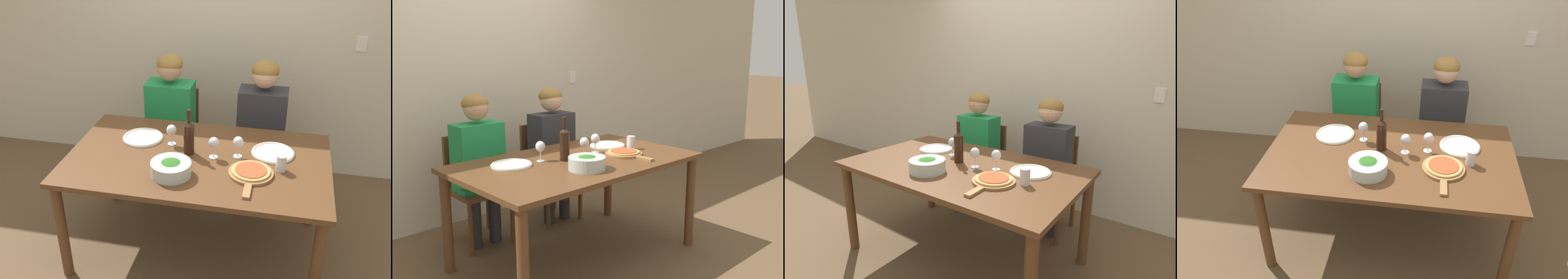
{
  "view_description": "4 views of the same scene",
  "coord_description": "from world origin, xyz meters",
  "views": [
    {
      "loc": [
        0.54,
        -2.59,
        2.31
      ],
      "look_at": [
        -0.03,
        0.08,
        0.86
      ],
      "focal_mm": 42.0,
      "sensor_mm": 36.0,
      "label": 1
    },
    {
      "loc": [
        -2.17,
        -2.42,
        1.61
      ],
      "look_at": [
        0.1,
        -0.02,
        0.91
      ],
      "focal_mm": 42.0,
      "sensor_mm": 36.0,
      "label": 2
    },
    {
      "loc": [
        1.37,
        -1.68,
        1.54
      ],
      "look_at": [
        0.06,
        0.15,
        0.95
      ],
      "focal_mm": 28.0,
      "sensor_mm": 36.0,
      "label": 3
    },
    {
      "loc": [
        0.21,
        -2.22,
        2.29
      ],
      "look_at": [
        -0.13,
        0.03,
        0.86
      ],
      "focal_mm": 35.0,
      "sensor_mm": 36.0,
      "label": 4
    }
  ],
  "objects": [
    {
      "name": "ground_plane",
      "position": [
        0.0,
        0.0,
        0.0
      ],
      "size": [
        40.0,
        40.0,
        0.0
      ],
      "primitive_type": "plane",
      "color": "brown"
    },
    {
      "name": "back_wall",
      "position": [
        0.0,
        1.31,
        1.35
      ],
      "size": [
        10.0,
        0.06,
        2.7
      ],
      "color": "beige",
      "rests_on": "ground"
    },
    {
      "name": "dining_table",
      "position": [
        0.0,
        0.0,
        0.68
      ],
      "size": [
        1.75,
        1.04,
        0.77
      ],
      "color": "brown",
      "rests_on": "ground"
    },
    {
      "name": "chair_left",
      "position": [
        -0.38,
        0.83,
        0.48
      ],
      "size": [
        0.42,
        0.42,
        0.88
      ],
      "color": "brown",
      "rests_on": "ground"
    },
    {
      "name": "chair_right",
      "position": [
        0.37,
        0.83,
        0.48
      ],
      "size": [
        0.42,
        0.42,
        0.88
      ],
      "color": "brown",
      "rests_on": "ground"
    },
    {
      "name": "person_woman",
      "position": [
        -0.38,
        0.72,
        0.74
      ],
      "size": [
        0.47,
        0.51,
        1.23
      ],
      "color": "#28282D",
      "rests_on": "ground"
    },
    {
      "name": "person_man",
      "position": [
        0.37,
        0.72,
        0.74
      ],
      "size": [
        0.47,
        0.51,
        1.23
      ],
      "color": "#28282D",
      "rests_on": "ground"
    },
    {
      "name": "wine_bottle",
      "position": [
        -0.07,
        0.05,
        0.9
      ],
      "size": [
        0.07,
        0.07,
        0.32
      ],
      "color": "black",
      "rests_on": "dining_table"
    },
    {
      "name": "broccoli_bowl",
      "position": [
        -0.12,
        -0.24,
        0.82
      ],
      "size": [
        0.26,
        0.26,
        0.1
      ],
      "color": "silver",
      "rests_on": "dining_table"
    },
    {
      "name": "dinner_plate_left",
      "position": [
        -0.44,
        0.18,
        0.78
      ],
      "size": [
        0.29,
        0.29,
        0.02
      ],
      "color": "silver",
      "rests_on": "dining_table"
    },
    {
      "name": "dinner_plate_right",
      "position": [
        0.49,
        0.15,
        0.78
      ],
      "size": [
        0.29,
        0.29,
        0.02
      ],
      "color": "silver",
      "rests_on": "dining_table"
    },
    {
      "name": "pizza_on_board",
      "position": [
        0.37,
        -0.14,
        0.79
      ],
      "size": [
        0.28,
        0.42,
        0.04
      ],
      "color": "#9E7042",
      "rests_on": "dining_table"
    },
    {
      "name": "wine_glass_left",
      "position": [
        -0.22,
        0.14,
        0.88
      ],
      "size": [
        0.07,
        0.07,
        0.15
      ],
      "color": "silver",
      "rests_on": "dining_table"
    },
    {
      "name": "wine_glass_right",
      "position": [
        0.26,
        0.06,
        0.88
      ],
      "size": [
        0.07,
        0.07,
        0.15
      ],
      "color": "silver",
      "rests_on": "dining_table"
    },
    {
      "name": "wine_glass_centre",
      "position": [
        0.1,
        0.02,
        0.88
      ],
      "size": [
        0.07,
        0.07,
        0.15
      ],
      "color": "silver",
      "rests_on": "dining_table"
    },
    {
      "name": "water_tumbler",
      "position": [
        0.55,
        -0.05,
        0.83
      ],
      "size": [
        0.07,
        0.07,
        0.11
      ],
      "color": "silver",
      "rests_on": "dining_table"
    }
  ]
}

